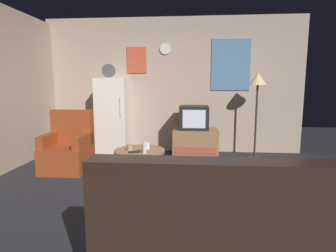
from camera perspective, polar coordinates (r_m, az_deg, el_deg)
The scene contains 13 objects.
ground_plane at distance 3.53m, azimuth -2.04°, elevation -14.34°, with size 12.00×12.00×0.00m, color #232328.
wall_with_art at distance 5.69m, azimuth 0.98°, elevation 8.39°, with size 5.20×0.12×2.70m.
fridge at distance 5.58m, azimuth -11.21°, elevation 2.01°, with size 0.60×0.62×1.77m.
tv_stand at distance 5.27m, azimuth 5.67°, elevation -3.55°, with size 0.84×0.53×0.54m.
crt_tv at distance 5.19m, azimuth 5.40°, elevation 1.78°, with size 0.54×0.51×0.44m.
standing_lamp at distance 5.30m, azimuth 18.10°, elevation 7.97°, with size 0.32×0.32×1.59m.
coffee_table at distance 3.98m, azimuth -5.89°, elevation -8.17°, with size 0.72×0.72×0.46m.
wine_glass at distance 3.72m, azimuth -4.90°, elevation -4.49°, with size 0.05×0.05×0.15m, color silver.
mug_ceramic_white at distance 3.97m, azimuth -4.39°, elevation -4.12°, with size 0.08×0.08×0.09m, color silver.
mug_ceramic_tan at distance 3.88m, azimuth -7.93°, elevation -4.45°, with size 0.08×0.08×0.09m, color tan.
remote_control at distance 3.77m, azimuth -7.04°, elevation -5.36°, with size 0.15×0.04×0.02m, color black.
armchair at distance 4.74m, azimuth -20.03°, elevation -4.59°, with size 0.68×0.68×0.96m.
couch at distance 2.14m, azimuth 10.65°, elevation -21.31°, with size 1.70×0.80×0.92m.
Camera 1 is at (0.40, -3.23, 1.37)m, focal length 29.37 mm.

